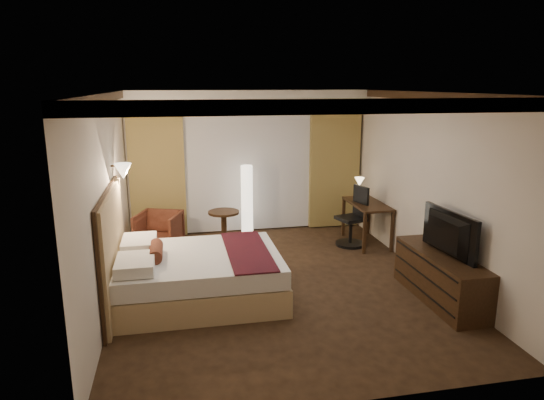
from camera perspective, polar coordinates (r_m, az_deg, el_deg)
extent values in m
cube|color=black|center=(7.10, 0.65, -9.81)|extent=(4.50, 5.50, 0.01)
cube|color=white|center=(6.52, 0.72, 12.54)|extent=(4.50, 5.50, 0.01)
cube|color=beige|center=(9.34, -2.88, 4.51)|extent=(4.50, 0.02, 2.70)
cube|color=beige|center=(6.59, -18.80, -0.02)|extent=(0.02, 5.50, 2.70)
cube|color=beige|center=(7.47, 17.81, 1.59)|extent=(0.02, 5.50, 2.70)
cube|color=white|center=(8.98, -2.73, 12.17)|extent=(4.50, 0.50, 0.20)
cube|color=silver|center=(9.28, -2.80, 3.83)|extent=(2.48, 0.04, 2.45)
cube|color=#A88F4D|center=(9.12, -13.37, 3.31)|extent=(1.00, 0.14, 2.45)
cube|color=#A88F4D|center=(9.62, 7.34, 4.08)|extent=(1.00, 0.14, 2.45)
imported|color=#4A2316|center=(8.64, -13.18, -3.32)|extent=(0.88, 0.86, 0.72)
imported|color=black|center=(6.63, 19.40, -3.50)|extent=(0.71, 1.13, 0.14)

